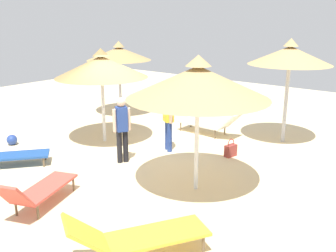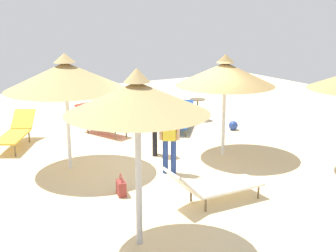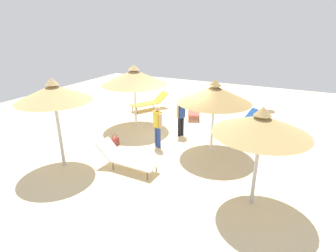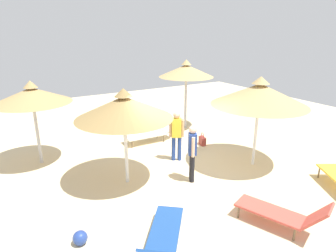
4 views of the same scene
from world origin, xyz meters
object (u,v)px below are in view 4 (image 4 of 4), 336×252
object	(u,v)px
parasol_umbrella_far_left	(260,94)
handbag	(202,140)
parasol_umbrella_near_right	(186,71)
person_standing_far_left	(177,133)
parasol_umbrella_far_right	(32,95)
parasol_umbrella_front	(124,107)
beach_ball	(80,238)
lounge_chair_center	(152,132)
lounge_chair_near_left	(163,235)
lounge_chair_edge	(283,213)
person_standing_front	(192,150)

from	to	relation	value
parasol_umbrella_far_left	handbag	world-z (taller)	parasol_umbrella_far_left
parasol_umbrella_near_right	person_standing_far_left	xyz separation A→B (m)	(2.67, -2.13, -1.53)
handbag	parasol_umbrella_far_right	bearing A→B (deg)	-104.28
parasol_umbrella_front	beach_ball	xyz separation A→B (m)	(1.87, -1.80, -2.02)
lounge_chair_center	handbag	bearing A→B (deg)	47.92
person_standing_far_left	beach_ball	distance (m)	4.53
lounge_chair_near_left	handbag	distance (m)	5.65
parasol_umbrella_far_left	parasol_umbrella_front	size ratio (longest dim) A/B	1.07
parasol_umbrella_far_right	beach_ball	size ratio (longest dim) A/B	9.06
parasol_umbrella_near_right	lounge_chair_center	distance (m)	2.99
parasol_umbrella_far_left	parasol_umbrella_far_right	world-z (taller)	parasol_umbrella_far_left
person_standing_far_left	handbag	bearing A→B (deg)	112.80
lounge_chair_edge	person_standing_far_left	world-z (taller)	person_standing_far_left
lounge_chair_near_left	beach_ball	distance (m)	1.67
lounge_chair_center	beach_ball	distance (m)	5.82
person_standing_far_left	parasol_umbrella_far_left	bearing A→B (deg)	52.04
parasol_umbrella_far_right	lounge_chair_near_left	size ratio (longest dim) A/B	1.39
parasol_umbrella_front	person_standing_front	xyz separation A→B (m)	(0.86, 1.60, -1.24)
lounge_chair_center	beach_ball	bearing A→B (deg)	-41.91
lounge_chair_edge	handbag	world-z (taller)	lounge_chair_edge
parasol_umbrella_near_right	person_standing_front	world-z (taller)	parasol_umbrella_near_right
lounge_chair_near_left	person_standing_far_left	distance (m)	4.19
parasol_umbrella_front	parasol_umbrella_near_right	size ratio (longest dim) A/B	0.91
parasol_umbrella_near_right	beach_ball	world-z (taller)	parasol_umbrella_near_right
person_standing_front	handbag	size ratio (longest dim) A/B	3.44
lounge_chair_near_left	handbag	bearing A→B (deg)	135.40
parasol_umbrella_far_left	person_standing_far_left	xyz separation A→B (m)	(-1.51, -1.94, -1.33)
parasol_umbrella_front	lounge_chair_near_left	bearing A→B (deg)	-9.08
parasol_umbrella_front	lounge_chair_center	world-z (taller)	parasol_umbrella_front
parasol_umbrella_front	lounge_chair_near_left	world-z (taller)	parasol_umbrella_front
parasol_umbrella_far_left	beach_ball	size ratio (longest dim) A/B	9.71
lounge_chair_edge	handbag	bearing A→B (deg)	163.05
parasol_umbrella_near_right	person_standing_far_left	world-z (taller)	parasol_umbrella_near_right
parasol_umbrella_near_right	lounge_chair_edge	bearing A→B (deg)	-16.68
parasol_umbrella_near_right	lounge_chair_near_left	bearing A→B (deg)	-36.95
lounge_chair_edge	beach_ball	world-z (taller)	lounge_chair_edge
parasol_umbrella_front	beach_ball	bearing A→B (deg)	-43.96
parasol_umbrella_far_right	lounge_chair_near_left	distance (m)	5.90
parasol_umbrella_far_left	parasol_umbrella_near_right	world-z (taller)	parasol_umbrella_near_right
lounge_chair_near_left	parasol_umbrella_front	bearing A→B (deg)	170.92
lounge_chair_edge	person_standing_far_left	xyz separation A→B (m)	(-4.10, -0.10, 0.56)
parasol_umbrella_far_right	person_standing_front	size ratio (longest dim) A/B	1.62
parasol_umbrella_front	handbag	size ratio (longest dim) A/B	5.60
parasol_umbrella_front	parasol_umbrella_near_right	distance (m)	5.20
parasol_umbrella_far_left	parasol_umbrella_far_right	xyz separation A→B (m)	(-3.54, -5.80, -0.05)
lounge_chair_center	lounge_chair_edge	size ratio (longest dim) A/B	1.06
parasol_umbrella_front	lounge_chair_edge	distance (m)	4.49
lounge_chair_center	person_standing_front	world-z (taller)	person_standing_front
person_standing_far_left	beach_ball	bearing A→B (deg)	-57.53
parasol_umbrella_far_right	handbag	bearing A→B (deg)	75.72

